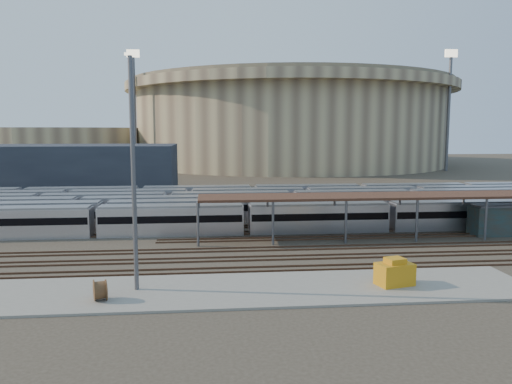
{
  "coord_description": "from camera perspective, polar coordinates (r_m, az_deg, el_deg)",
  "views": [
    {
      "loc": [
        -6.77,
        -54.6,
        13.14
      ],
      "look_at": [
        -0.36,
        12.0,
        4.82
      ],
      "focal_mm": 35.0,
      "sensor_mm": 36.0,
      "label": 1
    }
  ],
  "objects": [
    {
      "name": "apron",
      "position": [
        41.73,
        -2.84,
        -11.13
      ],
      "size": [
        50.0,
        9.0,
        0.2
      ],
      "primitive_type": "cube",
      "color": "gray",
      "rests_on": "ground"
    },
    {
      "name": "secondary_arena",
      "position": [
        192.22,
        -21.65,
        4.76
      ],
      "size": [
        56.0,
        56.0,
        14.0
      ],
      "primitive_type": "cylinder",
      "color": "tan",
      "rests_on": "ground"
    },
    {
      "name": "stadium",
      "position": [
        197.21,
        3.81,
        8.04
      ],
      "size": [
        124.0,
        124.0,
        32.5
      ],
      "color": "tan",
      "rests_on": "ground"
    },
    {
      "name": "inspection_shed",
      "position": [
        65.79,
        20.48,
        -0.48
      ],
      "size": [
        60.3,
        6.0,
        5.3
      ],
      "color": "#55555A",
      "rests_on": "ground"
    },
    {
      "name": "ground",
      "position": [
        56.57,
        1.54,
        -6.35
      ],
      "size": [
        420.0,
        420.0,
        0.0
      ],
      "primitive_type": "plane",
      "color": "#383026",
      "rests_on": "ground"
    },
    {
      "name": "floodlight_2",
      "position": [
        172.78,
        21.16,
        9.11
      ],
      "size": [
        4.0,
        1.0,
        38.4
      ],
      "color": "#55555A",
      "rests_on": "ground"
    },
    {
      "name": "service_building",
      "position": [
        113.47,
        -19.91,
        2.55
      ],
      "size": [
        42.0,
        20.0,
        10.0
      ],
      "primitive_type": "cube",
      "color": "#1E232D",
      "rests_on": "ground"
    },
    {
      "name": "yellow_equipment",
      "position": [
        43.98,
        15.56,
        -9.03
      ],
      "size": [
        3.34,
        2.54,
        1.86
      ],
      "primitive_type": "cube",
      "rotation": [
        0.0,
        0.0,
        0.25
      ],
      "color": "#C38312",
      "rests_on": "apron"
    },
    {
      "name": "yard_light_pole",
      "position": [
        40.82,
        -13.84,
        2.08
      ],
      "size": [
        0.81,
        0.36,
        18.87
      ],
      "color": "#55555A",
      "rests_on": "apron"
    },
    {
      "name": "empty_tracks",
      "position": [
        51.73,
        2.22,
        -7.53
      ],
      "size": [
        170.0,
        9.62,
        0.18
      ],
      "color": "#4C3323",
      "rests_on": "ground"
    },
    {
      "name": "subway_trains",
      "position": [
        74.38,
        0.56,
        -1.68
      ],
      "size": [
        127.02,
        23.9,
        3.6
      ],
      "color": "silver",
      "rests_on": "ground"
    },
    {
      "name": "floodlight_0",
      "position": [
        166.4,
        -13.71,
        9.47
      ],
      "size": [
        4.0,
        1.0,
        38.4
      ],
      "color": "#55555A",
      "rests_on": "ground"
    },
    {
      "name": "floodlight_3",
      "position": [
        214.76,
        -6.44,
        9.05
      ],
      "size": [
        4.0,
        1.0,
        38.4
      ],
      "color": "#55555A",
      "rests_on": "ground"
    },
    {
      "name": "cable_reel_east",
      "position": [
        40.58,
        -17.38,
        -10.64
      ],
      "size": [
        1.34,
        1.81,
        1.61
      ],
      "primitive_type": "cylinder",
      "rotation": [
        0.0,
        1.57,
        0.3
      ],
      "color": "brown",
      "rests_on": "apron"
    }
  ]
}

